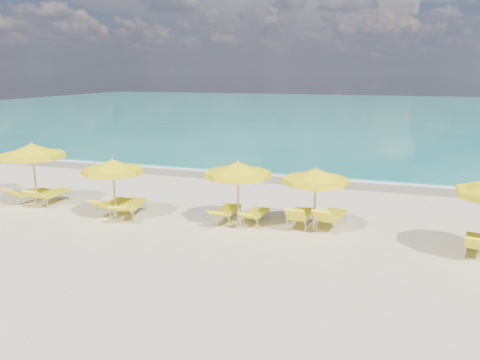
% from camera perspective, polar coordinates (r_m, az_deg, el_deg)
% --- Properties ---
extents(ground_plane, '(120.00, 120.00, 0.00)m').
position_cam_1_polar(ground_plane, '(15.54, -1.74, -5.51)').
color(ground_plane, beige).
extents(ocean, '(120.00, 80.00, 0.30)m').
position_cam_1_polar(ocean, '(62.24, 13.64, 8.18)').
color(ocean, '#15776E').
rests_on(ocean, ground).
extents(wet_sand_band, '(120.00, 2.60, 0.01)m').
position_cam_1_polar(wet_sand_band, '(22.38, 4.72, 0.26)').
color(wet_sand_band, tan).
rests_on(wet_sand_band, ground).
extents(foam_line, '(120.00, 1.20, 0.03)m').
position_cam_1_polar(foam_line, '(23.14, 5.19, 0.68)').
color(foam_line, white).
rests_on(foam_line, ground).
extents(whitecap_near, '(14.00, 0.36, 0.05)m').
position_cam_1_polar(whitecap_near, '(33.12, -1.49, 4.50)').
color(whitecap_near, white).
rests_on(whitecap_near, ground).
extents(whitecap_far, '(18.00, 0.30, 0.05)m').
position_cam_1_polar(whitecap_far, '(38.27, 22.55, 4.67)').
color(whitecap_far, white).
rests_on(whitecap_far, ground).
extents(umbrella_1, '(2.98, 2.98, 2.41)m').
position_cam_1_polar(umbrella_1, '(19.04, -24.01, 3.19)').
color(umbrella_1, tan).
rests_on(umbrella_1, ground).
extents(umbrella_2, '(2.54, 2.54, 2.12)m').
position_cam_1_polar(umbrella_2, '(16.38, -15.25, 1.54)').
color(umbrella_2, tan).
rests_on(umbrella_2, ground).
extents(umbrella_3, '(2.84, 2.84, 2.19)m').
position_cam_1_polar(umbrella_3, '(15.03, -0.24, 1.23)').
color(umbrella_3, tan).
rests_on(umbrella_3, ground).
extents(umbrella_4, '(2.50, 2.50, 2.10)m').
position_cam_1_polar(umbrella_4, '(14.62, 9.23, 0.41)').
color(umbrella_4, tan).
rests_on(umbrella_4, ground).
extents(lounger_1_left, '(0.85, 1.80, 0.77)m').
position_cam_1_polar(lounger_1_left, '(19.90, -24.14, -1.86)').
color(lounger_1_left, '#A5A8AD').
rests_on(lounger_1_left, ground).
extents(lounger_1_right, '(0.66, 1.92, 0.81)m').
position_cam_1_polar(lounger_1_right, '(19.30, -21.99, -2.04)').
color(lounger_1_right, '#A5A8AD').
rests_on(lounger_1_right, ground).
extents(lounger_2_left, '(0.67, 1.82, 0.78)m').
position_cam_1_polar(lounger_2_left, '(17.29, -15.21, -3.27)').
color(lounger_2_left, '#A5A8AD').
rests_on(lounger_2_left, ground).
extents(lounger_2_right, '(1.04, 2.15, 0.76)m').
position_cam_1_polar(lounger_2_right, '(16.79, -13.16, -3.57)').
color(lounger_2_right, '#A5A8AD').
rests_on(lounger_2_right, ground).
extents(lounger_3_left, '(0.62, 1.86, 0.68)m').
position_cam_1_polar(lounger_3_left, '(15.88, -1.60, -4.27)').
color(lounger_3_left, '#A5A8AD').
rests_on(lounger_3_left, ground).
extents(lounger_3_right, '(0.67, 1.72, 0.65)m').
position_cam_1_polar(lounger_3_right, '(15.67, 1.95, -4.58)').
color(lounger_3_right, '#A5A8AD').
rests_on(lounger_3_right, ground).
extents(lounger_4_left, '(0.65, 1.85, 0.89)m').
position_cam_1_polar(lounger_4_left, '(15.49, 7.36, -4.76)').
color(lounger_4_left, '#A5A8AD').
rests_on(lounger_4_left, ground).
extents(lounger_4_right, '(0.96, 1.98, 0.90)m').
position_cam_1_polar(lounger_4_right, '(15.48, 11.06, -4.90)').
color(lounger_4_right, '#A5A8AD').
rests_on(lounger_4_right, ground).
extents(lounger_5_left, '(0.85, 1.79, 0.80)m').
position_cam_1_polar(lounger_5_left, '(14.64, 26.79, -7.27)').
color(lounger_5_left, '#A5A8AD').
rests_on(lounger_5_left, ground).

